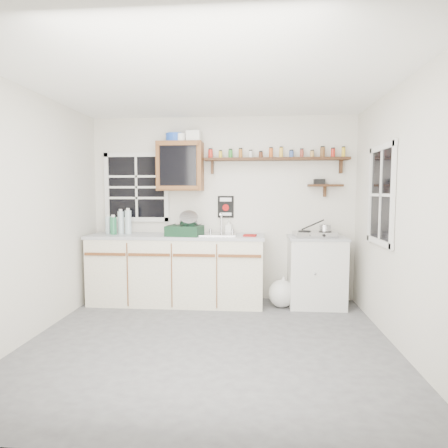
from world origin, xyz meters
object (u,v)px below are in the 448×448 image
object	(u,v)px
main_cabinet	(177,269)
upper_cabinet	(180,166)
hotplate	(315,234)
right_cabinet	(316,271)
spice_shelf	(276,158)
dish_rack	(186,228)

from	to	relation	value
main_cabinet	upper_cabinet	bearing A→B (deg)	76.32
upper_cabinet	hotplate	xyz separation A→B (m)	(1.77, -0.14, -0.88)
upper_cabinet	right_cabinet	bearing A→B (deg)	-3.76
spice_shelf	hotplate	bearing A→B (deg)	-22.82
spice_shelf	dish_rack	xyz separation A→B (m)	(-1.16, -0.32, -0.91)
spice_shelf	right_cabinet	bearing A→B (deg)	-19.68
main_cabinet	spice_shelf	size ratio (longest dim) A/B	1.21
right_cabinet	dish_rack	bearing A→B (deg)	-175.59
main_cabinet	dish_rack	xyz separation A→B (m)	(0.15, -0.10, 0.56)
upper_cabinet	hotplate	size ratio (longest dim) A/B	1.18
hotplate	right_cabinet	bearing A→B (deg)	26.62
right_cabinet	spice_shelf	xyz separation A→B (m)	(-0.52, 0.19, 1.48)
upper_cabinet	spice_shelf	distance (m)	1.28
right_cabinet	main_cabinet	bearing A→B (deg)	-179.21
dish_rack	hotplate	world-z (taller)	dish_rack
main_cabinet	dish_rack	distance (m)	0.59
right_cabinet	upper_cabinet	world-z (taller)	upper_cabinet
right_cabinet	dish_rack	xyz separation A→B (m)	(-1.69, -0.13, 0.57)
right_cabinet	hotplate	distance (m)	0.49
spice_shelf	hotplate	distance (m)	1.12
right_cabinet	spice_shelf	size ratio (longest dim) A/B	0.48
main_cabinet	spice_shelf	world-z (taller)	spice_shelf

